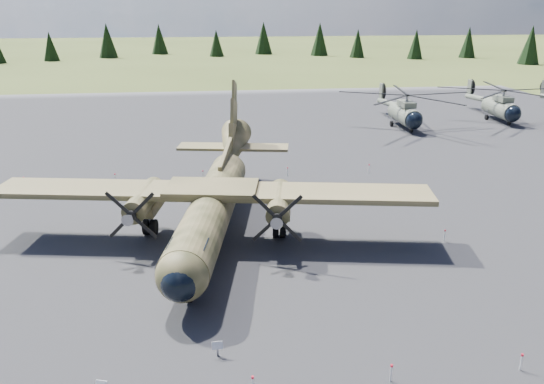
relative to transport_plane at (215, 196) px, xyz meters
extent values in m
plane|color=#58632C|center=(-0.88, -3.46, -2.81)|extent=(500.00, 500.00, 0.00)
cube|color=#56565A|center=(-0.88, 6.54, -2.81)|extent=(120.00, 120.00, 0.04)
cylinder|color=#3C3D21|center=(-0.28, -1.55, -0.47)|extent=(6.04, 18.55, 2.85)
sphere|color=#3C3D21|center=(-1.89, -10.58, -0.47)|extent=(3.24, 3.24, 2.80)
sphere|color=black|center=(-1.99, -11.13, -0.52)|extent=(2.38, 2.38, 2.05)
cube|color=black|center=(-1.61, -8.97, 0.30)|extent=(2.29, 1.96, 0.56)
cone|color=#3C3D21|center=(1.84, 10.28, 0.60)|extent=(3.99, 7.39, 4.29)
cube|color=#9FA2A5|center=(-0.10, -0.55, -1.64)|extent=(2.98, 6.36, 0.51)
cube|color=#2F351B|center=(-0.19, -1.05, 0.70)|extent=(29.69, 8.62, 0.36)
cube|color=#3C3D21|center=(-0.19, -1.05, 0.93)|extent=(6.66, 4.69, 0.36)
cylinder|color=#3C3D21|center=(-4.75, -0.54, 0.14)|extent=(2.44, 5.48, 1.53)
cube|color=#3C3D21|center=(-4.61, 0.26, -0.52)|extent=(2.11, 3.68, 0.81)
cone|color=gray|center=(-5.34, -3.80, 0.14)|extent=(0.92, 1.04, 0.77)
cylinder|color=black|center=(-4.61, 0.26, -2.25)|extent=(1.08, 1.26, 1.12)
cylinder|color=#3C3D21|center=(4.27, -2.16, 0.14)|extent=(2.44, 5.48, 1.53)
cube|color=#3C3D21|center=(4.41, -1.36, -0.52)|extent=(2.11, 3.68, 0.81)
cone|color=gray|center=(3.69, -5.42, 0.14)|extent=(0.92, 1.04, 0.77)
cylinder|color=black|center=(4.41, -1.36, -2.25)|extent=(1.08, 1.26, 1.12)
cube|color=#3C3D21|center=(1.16, 6.47, 1.21)|extent=(1.64, 7.62, 1.71)
cube|color=#2F351B|center=(1.93, 10.78, 0.65)|extent=(10.02, 3.93, 0.22)
cylinder|color=gray|center=(-1.68, -9.37, -1.51)|extent=(0.17, 0.17, 0.92)
cylinder|color=black|center=(-1.68, -9.37, -2.25)|extent=(0.52, 1.00, 0.95)
cylinder|color=slate|center=(25.53, 31.13, -1.05)|extent=(2.49, 6.88, 2.38)
sphere|color=black|center=(25.47, 27.71, -1.10)|extent=(2.22, 2.22, 2.19)
sphere|color=slate|center=(25.59, 34.55, -1.05)|extent=(2.22, 2.22, 2.19)
cube|color=slate|center=(25.52, 30.75, 0.47)|extent=(1.67, 3.07, 0.71)
cylinder|color=gray|center=(25.52, 30.75, 1.18)|extent=(0.35, 0.35, 0.95)
cylinder|color=slate|center=(25.65, 38.11, -0.72)|extent=(0.94, 8.12, 1.36)
cube|color=slate|center=(25.71, 41.67, 0.47)|extent=(0.23, 1.33, 2.28)
cylinder|color=black|center=(26.04, 41.67, 0.47)|extent=(0.10, 2.47, 2.47)
cylinder|color=black|center=(25.48, 28.28, -2.43)|extent=(0.28, 0.65, 0.65)
cylinder|color=black|center=(24.26, 32.29, -2.43)|extent=(0.30, 0.76, 0.76)
cylinder|color=gray|center=(24.26, 32.29, -1.93)|extent=(0.14, 0.14, 1.38)
cylinder|color=black|center=(26.83, 32.25, -2.43)|extent=(0.30, 0.76, 0.76)
cylinder|color=gray|center=(26.83, 32.25, -1.93)|extent=(0.14, 0.14, 1.38)
cylinder|color=slate|center=(40.33, 33.64, -1.07)|extent=(2.67, 6.88, 2.35)
sphere|color=black|center=(40.17, 30.26, -1.12)|extent=(2.26, 2.26, 2.16)
sphere|color=slate|center=(40.49, 37.02, -1.07)|extent=(2.26, 2.26, 2.16)
cube|color=slate|center=(40.31, 33.26, 0.43)|extent=(1.74, 3.08, 0.71)
cylinder|color=gray|center=(40.31, 33.26, 1.14)|extent=(0.35, 0.35, 0.94)
cylinder|color=slate|center=(40.66, 40.55, -0.74)|extent=(1.17, 8.06, 1.35)
cube|color=slate|center=(40.82, 44.07, 0.43)|extent=(0.27, 1.33, 2.26)
cylinder|color=black|center=(41.15, 44.05, 0.43)|extent=(0.17, 2.45, 2.45)
cylinder|color=black|center=(40.19, 30.82, -2.43)|extent=(0.29, 0.65, 0.64)
cylinder|color=black|center=(39.11, 34.83, -2.43)|extent=(0.32, 0.77, 0.75)
cylinder|color=gray|center=(39.11, 34.83, -1.94)|extent=(0.14, 0.14, 1.36)
cylinder|color=black|center=(41.65, 34.71, -2.43)|extent=(0.32, 0.77, 0.75)
cylinder|color=gray|center=(41.65, 34.71, -1.94)|extent=(0.14, 0.14, 1.36)
cube|color=gray|center=(-0.28, -14.26, -2.50)|extent=(0.10, 0.10, 0.63)
cube|color=white|center=(-0.28, -14.31, -2.20)|extent=(0.52, 0.25, 0.35)
cylinder|color=red|center=(1.12, -16.96, -2.01)|extent=(0.12, 0.12, 0.10)
cylinder|color=white|center=(7.12, -16.96, -2.41)|extent=(0.07, 0.07, 0.80)
cylinder|color=red|center=(7.12, -16.96, -2.01)|extent=(0.12, 0.12, 0.10)
cylinder|color=white|center=(13.12, -16.96, -2.41)|extent=(0.07, 0.07, 0.80)
cylinder|color=red|center=(13.12, -16.96, -2.01)|extent=(0.12, 0.12, 0.10)
cylinder|color=white|center=(-16.88, 12.54, -2.41)|extent=(0.07, 0.07, 0.80)
cylinder|color=red|center=(-16.88, 12.54, -2.01)|extent=(0.12, 0.12, 0.10)
cylinder|color=white|center=(-8.88, 12.54, -2.41)|extent=(0.07, 0.07, 0.80)
cylinder|color=red|center=(-8.88, 12.54, -2.01)|extent=(0.12, 0.12, 0.10)
cylinder|color=white|center=(-0.88, 12.54, -2.41)|extent=(0.07, 0.07, 0.80)
cylinder|color=red|center=(-0.88, 12.54, -2.01)|extent=(0.12, 0.12, 0.10)
cylinder|color=white|center=(7.12, 12.54, -2.41)|extent=(0.07, 0.07, 0.80)
cylinder|color=red|center=(7.12, 12.54, -2.01)|extent=(0.12, 0.12, 0.10)
cylinder|color=white|center=(15.12, 12.54, -2.41)|extent=(0.07, 0.07, 0.80)
cylinder|color=red|center=(15.12, 12.54, -2.01)|extent=(0.12, 0.12, 0.10)
cylinder|color=white|center=(15.62, -3.46, -2.41)|extent=(0.07, 0.07, 0.80)
cylinder|color=red|center=(15.62, -3.46, -2.01)|extent=(0.12, 0.12, 0.10)
cone|color=black|center=(88.12, 104.22, 2.33)|extent=(5.75, 5.75, 10.27)
cone|color=black|center=(80.49, 124.70, 1.80)|extent=(5.17, 5.17, 9.23)
cone|color=black|center=(62.90, 122.68, 1.51)|extent=(4.83, 4.83, 8.63)
cone|color=black|center=(46.83, 129.26, 1.45)|extent=(4.77, 4.77, 8.51)
cone|color=black|center=(36.63, 137.39, 2.29)|extent=(5.72, 5.72, 10.21)
cone|color=black|center=(19.42, 144.94, 2.32)|extent=(5.75, 5.75, 10.27)
cone|color=black|center=(3.74, 138.26, 1.26)|extent=(4.56, 4.56, 8.14)
cone|color=black|center=(-14.69, 149.30, 1.99)|extent=(5.37, 5.37, 9.60)
cone|color=black|center=(-29.50, 138.10, 2.31)|extent=(5.73, 5.73, 10.24)
cone|color=black|center=(-44.31, 129.91, 1.27)|extent=(4.57, 4.57, 8.16)
camera|label=1|loc=(-0.34, -35.11, 12.63)|focal=35.00mm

